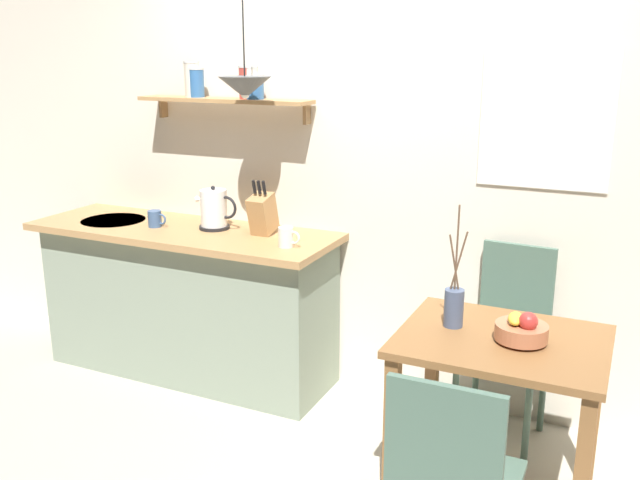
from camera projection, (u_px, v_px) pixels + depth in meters
The scene contains 14 objects.
ground_plane at pixel (317, 433), 3.54m from camera, with size 14.00×14.00×0.00m, color #BCB29E.
back_wall at pixel (404, 156), 3.67m from camera, with size 6.80×0.11×2.70m.
kitchen_counter at pixel (188, 300), 4.11m from camera, with size 1.83×0.63×0.91m.
wall_shelf at pixel (225, 90), 3.85m from camera, with size 1.06×0.20×0.33m.
dining_table at pixel (500, 370), 2.86m from camera, with size 0.83×0.68×0.76m.
dining_chair_near at pixel (449, 477), 2.30m from camera, with size 0.43×0.40×0.91m.
dining_chair_far at pixel (508, 336), 3.43m from camera, with size 0.43×0.45×0.97m.
fruit_bowl at pixel (522, 330), 2.77m from camera, with size 0.21×0.21×0.14m.
twig_vase at pixel (454, 305), 2.92m from camera, with size 0.08×0.08×0.53m.
electric_kettle at pixel (214, 210), 3.93m from camera, with size 0.26×0.17×0.25m.
knife_block at pixel (263, 213), 3.79m from camera, with size 0.11×0.19×0.31m.
coffee_mug_by_sink at pixel (155, 219), 3.98m from camera, with size 0.12×0.08×0.10m.
coffee_mug_spare at pixel (286, 237), 3.58m from camera, with size 0.12×0.08×0.10m.
pendant_lamp at pixel (245, 87), 3.52m from camera, with size 0.27×0.27×0.66m.
Camera 1 is at (1.36, -2.85, 1.89)m, focal length 38.85 mm.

